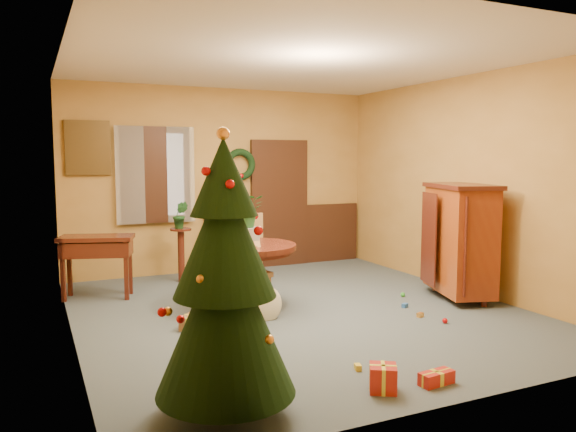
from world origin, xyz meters
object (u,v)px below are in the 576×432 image
writing_desk (97,251)px  sideboard (460,238)px  dining_table (248,264)px  chair_near (244,266)px  christmas_tree (225,283)px

writing_desk → sideboard: (4.23, -1.98, 0.18)m
writing_desk → sideboard: size_ratio=0.68×
dining_table → sideboard: 2.74m
dining_table → chair_near: 0.12m
chair_near → christmas_tree: (-1.05, -2.48, 0.41)m
christmas_tree → sideboard: 4.26m
dining_table → sideboard: (2.65, -0.64, 0.24)m
chair_near → christmas_tree: 2.72m
writing_desk → christmas_tree: bearing=-83.6°
chair_near → sideboard: sideboard is taller
dining_table → writing_desk: 2.07m
chair_near → sideboard: size_ratio=0.69×
chair_near → christmas_tree: bearing=-112.9°
christmas_tree → writing_desk: size_ratio=2.00×
dining_table → christmas_tree: (-1.14, -2.56, 0.41)m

